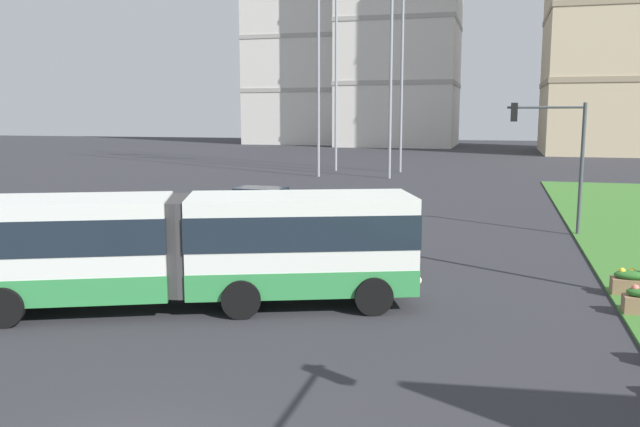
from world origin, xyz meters
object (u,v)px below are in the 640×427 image
object	(u,v)px
car_maroon_sedan	(263,204)
apartment_tower_west	(303,18)
articulated_bus	(195,246)
flower_planter_4	(632,282)
traffic_light_far_right	(557,145)
apartment_tower_westcentre	(401,27)

from	to	relation	value
car_maroon_sedan	apartment_tower_west	xyz separation A→B (m)	(-23.96, 85.89, 21.72)
articulated_bus	car_maroon_sedan	bearing A→B (deg)	103.35
articulated_bus	flower_planter_4	world-z (taller)	articulated_bus
flower_planter_4	car_maroon_sedan	bearing A→B (deg)	145.56
articulated_bus	flower_planter_4	bearing A→B (deg)	19.83
articulated_bus	traffic_light_far_right	world-z (taller)	traffic_light_far_right
apartment_tower_westcentre	apartment_tower_west	bearing A→B (deg)	161.93
car_maroon_sedan	apartment_tower_west	world-z (taller)	apartment_tower_west
apartment_tower_westcentre	articulated_bus	bearing A→B (deg)	-84.75
traffic_light_far_right	apartment_tower_west	xyz separation A→B (m)	(-37.48, 86.41, 18.60)
articulated_bus	apartment_tower_westcentre	distance (m)	96.27
articulated_bus	apartment_tower_west	world-z (taller)	apartment_tower_west
car_maroon_sedan	articulated_bus	bearing A→B (deg)	-76.65
traffic_light_far_right	apartment_tower_westcentre	world-z (taller)	apartment_tower_westcentre
car_maroon_sedan	flower_planter_4	xyz separation A→B (m)	(14.96, -10.26, -0.33)
flower_planter_4	traffic_light_far_right	bearing A→B (deg)	98.44
articulated_bus	apartment_tower_west	size ratio (longest dim) A/B	0.26
apartment_tower_westcentre	flower_planter_4	bearing A→B (deg)	-77.35
car_maroon_sedan	flower_planter_4	distance (m)	18.14
traffic_light_far_right	apartment_tower_westcentre	bearing A→B (deg)	103.15
articulated_bus	traffic_light_far_right	distance (m)	17.32
apartment_tower_west	apartment_tower_westcentre	distance (m)	19.92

